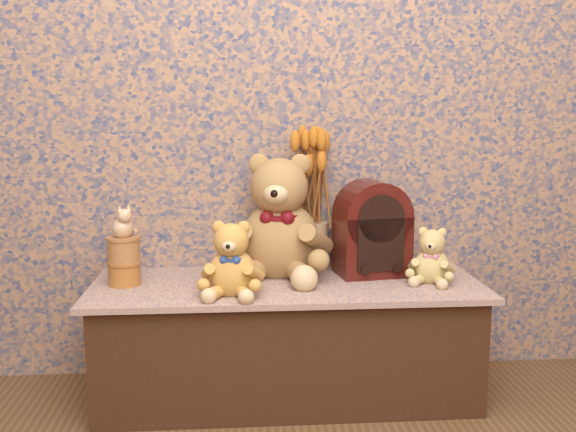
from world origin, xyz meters
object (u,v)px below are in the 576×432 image
Objects in this scene: teddy_large at (280,210)px; cat_figurine at (122,221)px; teddy_small at (432,253)px; cathedral_radio at (372,228)px; biscuit_tin_lower at (125,273)px; teddy_medium at (232,255)px; ceramic_vase at (313,246)px.

cat_figurine is (-0.54, -0.10, -0.01)m from teddy_large.
cat_figurine is at bearing -157.80° from teddy_large.
cathedral_radio reaches higher than teddy_small.
teddy_small is 0.23m from cathedral_radio.
biscuit_tin_lower is at bearing 176.79° from cathedral_radio.
biscuit_tin_lower is (-0.37, 0.14, -0.09)m from teddy_medium.
teddy_small is at bearing -29.40° from ceramic_vase.
teddy_large is 0.55m from cat_figurine.
teddy_medium is 0.55m from cathedral_radio.
cathedral_radio reaches higher than cat_figurine.
biscuit_tin_lower is (-0.67, -0.17, -0.05)m from ceramic_vase.
cathedral_radio is 0.87m from cat_figurine.
ceramic_vase is at bearing 54.57° from teddy_medium.
teddy_medium is at bearing -164.99° from cathedral_radio.
cat_figurine is (0.00, 0.00, 0.18)m from biscuit_tin_lower.
ceramic_vase is at bearing 174.34° from teddy_small.
cat_figurine is at bearing -165.28° from ceramic_vase.
teddy_medium is 2.27× the size of cat_figurine.
teddy_large is 2.28× the size of teddy_small.
cat_figurine reaches higher than ceramic_vase.
cat_figurine is (-1.05, 0.04, 0.12)m from teddy_small.
teddy_small is at bearing -4.02° from teddy_large.
teddy_small is 1.88× the size of biscuit_tin_lower.
teddy_medium is at bearing -148.34° from teddy_small.
biscuit_tin_lower is at bearing -165.28° from ceramic_vase.
biscuit_tin_lower is (-0.54, -0.10, -0.19)m from teddy_large.
teddy_large is 0.55m from teddy_small.
ceramic_vase is (-0.20, 0.10, -0.08)m from cathedral_radio.
teddy_large reaches higher than teddy_small.
cat_figurine reaches higher than biscuit_tin_lower.
teddy_small is 0.44m from ceramic_vase.
cathedral_radio reaches higher than biscuit_tin_lower.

